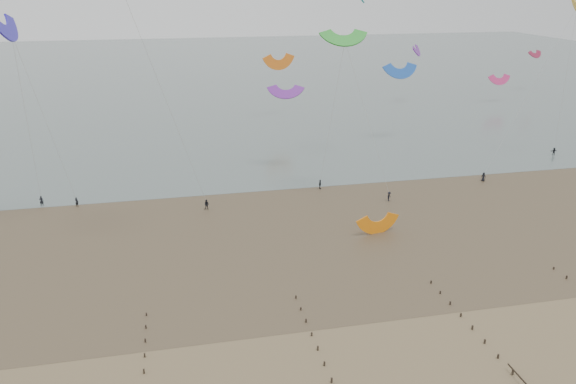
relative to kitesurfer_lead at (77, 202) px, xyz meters
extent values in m
plane|color=brown|center=(26.55, -49.35, -0.85)|extent=(500.00, 500.00, 0.00)
plane|color=#475654|center=(26.55, 150.65, -0.82)|extent=(500.00, 500.00, 0.00)
plane|color=#473A28|center=(26.55, -14.35, -0.84)|extent=(500.00, 500.00, 0.00)
ellipsoid|color=slate|center=(8.55, -27.35, -0.84)|extent=(23.60, 14.36, 0.01)
ellipsoid|color=slate|center=(38.55, -11.35, -0.84)|extent=(33.64, 18.32, 0.01)
ellipsoid|color=slate|center=(71.55, -19.35, -0.84)|extent=(19.65, 13.67, 0.01)
cube|color=black|center=(12.55, -47.88, -0.62)|extent=(0.16, 0.16, 0.57)
cube|color=black|center=(12.55, -45.25, -0.63)|extent=(0.16, 0.16, 0.54)
cube|color=black|center=(12.55, -42.62, -0.65)|extent=(0.16, 0.16, 0.51)
cube|color=black|center=(12.55, -39.98, -0.66)|extent=(0.16, 0.16, 0.48)
cube|color=black|center=(12.55, -37.35, -0.68)|extent=(0.16, 0.16, 0.45)
cube|color=black|center=(30.55, -53.14, -0.59)|extent=(0.16, 0.16, 0.62)
cube|color=black|center=(30.55, -50.51, -0.60)|extent=(0.16, 0.16, 0.59)
cube|color=black|center=(30.55, -47.88, -0.62)|extent=(0.16, 0.16, 0.57)
cube|color=black|center=(30.55, -45.25, -0.63)|extent=(0.16, 0.16, 0.54)
cube|color=black|center=(30.55, -42.62, -0.65)|extent=(0.16, 0.16, 0.51)
cube|color=black|center=(30.55, -39.98, -0.66)|extent=(0.16, 0.16, 0.48)
cube|color=black|center=(30.55, -37.35, -0.68)|extent=(0.16, 0.16, 0.45)
cube|color=black|center=(48.55, -55.77, -0.58)|extent=(0.16, 0.16, 0.65)
cube|color=black|center=(48.55, -53.14, -0.59)|extent=(0.16, 0.16, 0.62)
cube|color=black|center=(48.55, -50.51, -0.60)|extent=(0.16, 0.16, 0.59)
cube|color=black|center=(48.55, -47.88, -0.62)|extent=(0.16, 0.16, 0.57)
cube|color=black|center=(48.55, -45.25, -0.63)|extent=(0.16, 0.16, 0.54)
cube|color=black|center=(48.55, -42.62, -0.65)|extent=(0.16, 0.16, 0.51)
cube|color=black|center=(48.55, -39.98, -0.66)|extent=(0.16, 0.16, 0.48)
cube|color=black|center=(48.55, -37.35, -0.68)|extent=(0.16, 0.16, 0.45)
cube|color=black|center=(66.55, -39.98, -0.66)|extent=(0.16, 0.16, 0.48)
cube|color=black|center=(66.55, -37.35, -0.68)|extent=(0.16, 0.16, 0.45)
imported|color=black|center=(0.00, 0.00, 0.00)|extent=(0.74, 0.64, 1.70)
imported|color=black|center=(43.59, -0.35, 0.05)|extent=(0.89, 1.14, 1.80)
imported|color=black|center=(-6.03, 1.56, 0.07)|extent=(0.67, 0.45, 1.84)
imported|color=black|center=(54.00, -8.88, 0.02)|extent=(1.26, 1.25, 1.74)
imported|color=black|center=(21.98, -6.11, 0.05)|extent=(1.04, 0.91, 1.80)
imported|color=black|center=(75.96, -2.80, 0.04)|extent=(1.04, 0.99, 1.79)
imported|color=black|center=(100.67, 9.83, 0.00)|extent=(1.58, 0.52, 1.70)
camera|label=1|loc=(17.08, -95.96, 36.08)|focal=35.00mm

